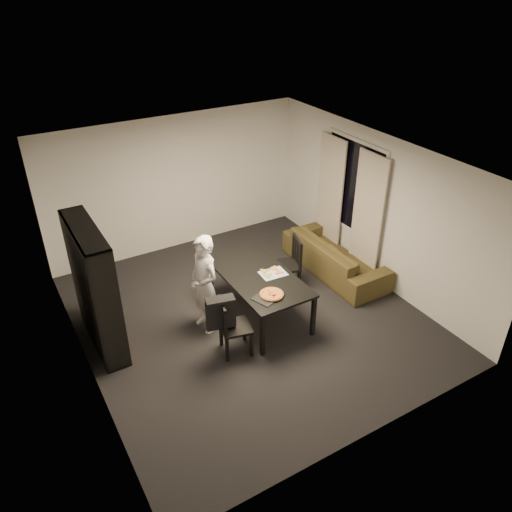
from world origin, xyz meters
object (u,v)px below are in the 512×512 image
baking_tray (268,297)px  chair_right (291,260)px  bookshelf (95,288)px  dining_table (259,280)px  chair_left (230,324)px  pepperoni_pizza (272,294)px  person (204,285)px  sofa (335,256)px

baking_tray → chair_right: bearing=42.2°
bookshelf → dining_table: (2.33, -0.64, -0.28)m
bookshelf → chair_right: 3.22m
dining_table → bookshelf: bearing=164.5°
chair_left → chair_right: chair_right is taller
bookshelf → chair_left: bearing=-38.2°
dining_table → pepperoni_pizza: (-0.11, -0.54, 0.09)m
baking_tray → dining_table: bearing=71.6°
dining_table → baking_tray: 0.57m
chair_left → person: size_ratio=0.57×
dining_table → pepperoni_pizza: size_ratio=5.08×
chair_right → baking_tray: chair_right is taller
dining_table → baking_tray: baking_tray is taller
bookshelf → chair_right: bookshelf is taller
sofa → chair_left: bearing=110.1°
pepperoni_pizza → chair_right: bearing=44.1°
chair_right → baking_tray: 1.41m
dining_table → sofa: size_ratio=0.81×
person → baking_tray: (0.69, -0.68, -0.05)m
chair_left → baking_tray: bearing=-76.0°
chair_left → sofa: 2.85m
bookshelf → chair_right: size_ratio=1.98×
bookshelf → pepperoni_pizza: bookshelf is taller
bookshelf → chair_left: bookshelf is taller
chair_right → chair_left: bearing=-44.5°
chair_left → bookshelf: bearing=64.8°
dining_table → chair_left: size_ratio=1.96×
baking_tray → bookshelf: bearing=151.2°
bookshelf → baking_tray: (2.15, -1.18, -0.20)m
bookshelf → person: bearing=-18.9°
chair_left → person: 0.75m
pepperoni_pizza → person: bearing=137.8°
chair_right → sofa: size_ratio=0.44×
chair_right → person: size_ratio=0.61×
pepperoni_pizza → baking_tray: bearing=179.8°
dining_table → person: person is taller
bookshelf → baking_tray: 2.46m
chair_left → sofa: bearing=-56.9°
bookshelf → baking_tray: size_ratio=4.75×
bookshelf → sofa: (4.18, -0.22, -0.63)m
person → sofa: 2.77m
bookshelf → chair_left: (1.51, -1.19, -0.43)m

